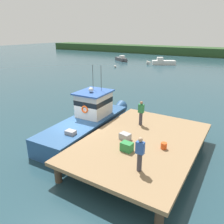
% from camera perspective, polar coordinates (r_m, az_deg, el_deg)
% --- Properties ---
extents(ground_plane, '(200.00, 200.00, 0.00)m').
position_cam_1_polar(ground_plane, '(15.68, -8.80, -6.82)').
color(ground_plane, '#23424C').
extents(dock, '(6.00, 9.00, 1.20)m').
position_cam_1_polar(dock, '(12.89, 7.69, -7.67)').
color(dock, '#4C3D2D').
rests_on(dock, ground).
extents(main_fishing_boat, '(2.91, 9.87, 4.80)m').
position_cam_1_polar(main_fishing_boat, '(15.97, -5.84, -2.17)').
color(main_fishing_boat, '#285184').
rests_on(main_fishing_boat, ground).
extents(crate_stack_near_edge, '(0.67, 0.54, 0.37)m').
position_cam_1_polar(crate_stack_near_edge, '(12.74, 3.39, -6.27)').
color(crate_stack_near_edge, '#9E9EA3').
rests_on(crate_stack_near_edge, dock).
extents(crate_single_far, '(0.63, 0.48, 0.47)m').
position_cam_1_polar(crate_single_far, '(11.58, 3.82, -8.91)').
color(crate_single_far, '#2D8442').
rests_on(crate_single_far, dock).
extents(bait_bucket, '(0.32, 0.32, 0.34)m').
position_cam_1_polar(bait_bucket, '(12.08, 13.19, -8.45)').
color(bait_bucket, '#E04C19').
rests_on(bait_bucket, dock).
extents(deckhand_by_the_boat, '(0.36, 0.22, 1.63)m').
position_cam_1_polar(deckhand_by_the_boat, '(14.50, 7.47, -0.15)').
color(deckhand_by_the_boat, '#383842').
rests_on(deckhand_by_the_boat, dock).
extents(deckhand_further_back, '(0.36, 0.22, 1.63)m').
position_cam_1_polar(deckhand_further_back, '(9.82, 7.18, -10.55)').
color(deckhand_further_back, '#383842').
rests_on(deckhand_further_back, dock).
extents(moored_boat_near_channel, '(6.10, 4.10, 1.59)m').
position_cam_1_polar(moored_boat_near_channel, '(51.40, 12.67, 12.42)').
color(moored_boat_near_channel, silver).
rests_on(moored_boat_near_channel, ground).
extents(moored_boat_off_the_point, '(4.92, 4.06, 1.36)m').
position_cam_1_polar(moored_boat_off_the_point, '(56.57, 2.44, 13.46)').
color(moored_boat_off_the_point, '#4C4C51').
rests_on(moored_boat_off_the_point, ground).
extents(mooring_buoy_channel_marker, '(0.51, 0.51, 0.51)m').
position_cam_1_polar(mooring_buoy_channel_marker, '(45.98, 0.83, 11.66)').
color(mooring_buoy_channel_marker, silver).
rests_on(mooring_buoy_channel_marker, ground).
extents(far_shoreline, '(120.00, 8.00, 2.40)m').
position_cam_1_polar(far_shoreline, '(73.34, 24.96, 13.79)').
color(far_shoreline, '#284723').
rests_on(far_shoreline, ground).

